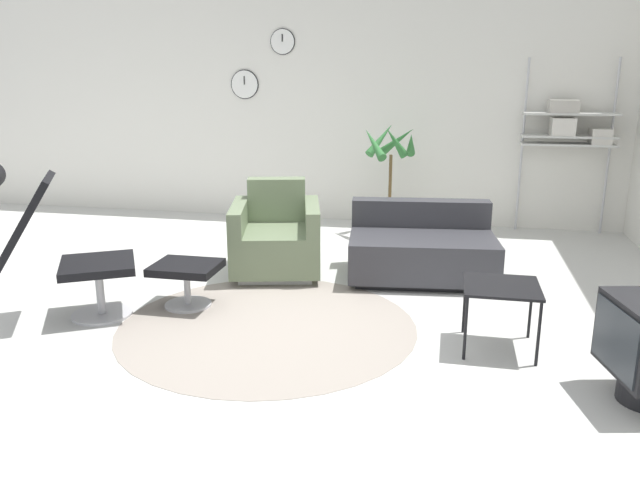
% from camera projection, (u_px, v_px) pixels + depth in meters
% --- Properties ---
extents(ground_plane, '(12.00, 12.00, 0.00)m').
position_uv_depth(ground_plane, '(267.00, 310.00, 4.76)').
color(ground_plane, silver).
extents(wall_back, '(12.00, 0.09, 2.80)m').
position_uv_depth(wall_back, '(340.00, 104.00, 7.38)').
color(wall_back, silver).
rests_on(wall_back, ground_plane).
extents(round_rug, '(2.13, 2.13, 0.01)m').
position_uv_depth(round_rug, '(268.00, 326.00, 4.46)').
color(round_rug, gray).
rests_on(round_rug, ground_plane).
extents(lounge_chair, '(1.12, 0.94, 1.15)m').
position_uv_depth(lounge_chair, '(42.00, 232.00, 4.38)').
color(lounge_chair, '#BCBCC1').
rests_on(lounge_chair, ground_plane).
extents(ottoman, '(0.49, 0.42, 0.34)m').
position_uv_depth(ottoman, '(186.00, 274.00, 4.78)').
color(ottoman, '#BCBCC1').
rests_on(ottoman, ground_plane).
extents(armchair_red, '(0.95, 1.00, 0.81)m').
position_uv_depth(armchair_red, '(276.00, 240.00, 5.60)').
color(armchair_red, silver).
rests_on(armchair_red, ground_plane).
extents(couch_low, '(1.34, 1.01, 0.63)m').
position_uv_depth(couch_low, '(421.00, 250.00, 5.50)').
color(couch_low, black).
rests_on(couch_low, ground_plane).
extents(side_table, '(0.48, 0.48, 0.44)m').
position_uv_depth(side_table, '(501.00, 291.00, 4.00)').
color(side_table, black).
rests_on(side_table, ground_plane).
extents(potted_plant, '(0.63, 0.64, 1.23)m').
position_uv_depth(potted_plant, '(390.00, 180.00, 6.93)').
color(potted_plant, silver).
rests_on(potted_plant, ground_plane).
extents(shelf_unit, '(0.98, 0.28, 1.92)m').
position_uv_depth(shelf_unit, '(571.00, 127.00, 6.72)').
color(shelf_unit, '#BCBCC1').
rests_on(shelf_unit, ground_plane).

